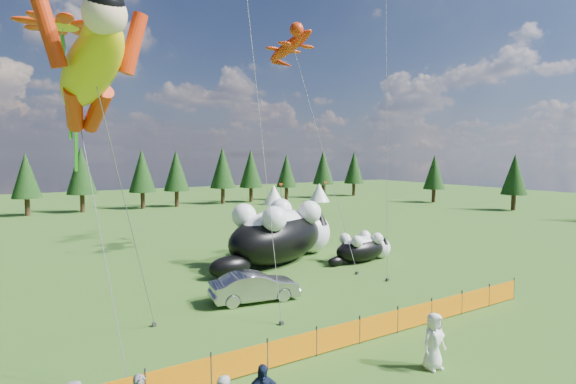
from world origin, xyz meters
name	(u,v)px	position (x,y,z in m)	size (l,w,h in m)	color
ground	(295,324)	(0.00, 0.00, 0.00)	(160.00, 160.00, 0.00)	#0F3509
safety_fence	(339,336)	(0.00, -3.00, 0.50)	(22.06, 0.06, 1.10)	#262626
tree_line	(104,180)	(0.00, 45.00, 4.00)	(90.00, 4.00, 8.00)	black
festival_tents	(201,199)	(11.00, 40.00, 1.40)	(50.00, 3.20, 2.80)	white
cat_large	(281,233)	(5.23, 9.85, 1.93)	(10.77, 6.84, 4.07)	black
cat_small	(363,248)	(9.98, 7.07, 0.92)	(5.39, 2.14, 1.95)	black
car	(255,287)	(-0.07, 3.53, 0.72)	(1.53, 4.38, 1.44)	#A4A3A8
spectator_e	(434,341)	(1.78, -5.85, 0.96)	(0.94, 0.61, 1.92)	white
superhero_kite	(91,68)	(-7.89, -1.26, 9.71)	(5.25, 6.81, 12.32)	#D5BD0B
gecko_kite	(290,46)	(8.07, 13.29, 15.21)	(4.56, 12.17, 17.50)	red
flower_kite	(62,30)	(-8.23, 2.50, 11.59)	(4.09, 6.99, 12.63)	red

